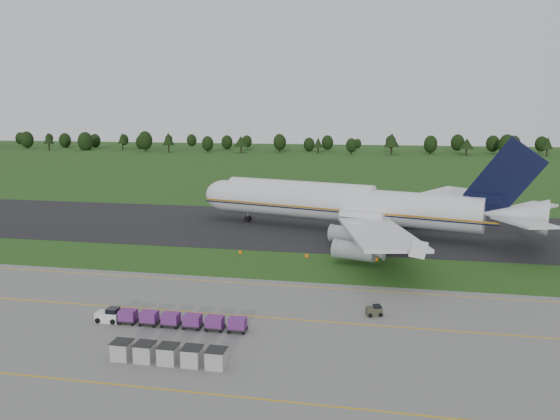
% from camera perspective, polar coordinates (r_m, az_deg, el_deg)
% --- Properties ---
extents(ground, '(600.00, 600.00, 0.00)m').
position_cam_1_polar(ground, '(86.62, -1.58, -5.69)').
color(ground, '#1F4514').
rests_on(ground, ground).
extents(apron, '(300.00, 52.00, 0.06)m').
position_cam_1_polar(apron, '(55.99, -9.36, -15.15)').
color(apron, slate).
rests_on(apron, ground).
extents(taxiway, '(300.00, 40.00, 0.08)m').
position_cam_1_polar(taxiway, '(113.28, 1.47, -1.79)').
color(taxiway, black).
rests_on(taxiway, ground).
extents(apron_markings, '(300.00, 30.20, 0.01)m').
position_cam_1_polar(apron_markings, '(62.01, -7.08, -12.43)').
color(apron_markings, '#D69E0C').
rests_on(apron_markings, apron).
extents(tree_line, '(527.39, 22.06, 11.96)m').
position_cam_1_polar(tree_line, '(302.71, 7.68, 6.99)').
color(tree_line, black).
rests_on(tree_line, ground).
extents(aircraft, '(70.06, 65.83, 19.62)m').
position_cam_1_polar(aircraft, '(109.14, 7.06, 0.64)').
color(aircraft, silver).
rests_on(aircraft, ground).
extents(baggage_train, '(17.78, 1.61, 1.55)m').
position_cam_1_polar(baggage_train, '(63.78, -11.62, -11.09)').
color(baggage_train, silver).
rests_on(baggage_train, apron).
extents(utility_cart, '(2.07, 1.63, 0.99)m').
position_cam_1_polar(utility_cart, '(66.57, 9.80, -10.42)').
color(utility_cart, '#373A28').
rests_on(utility_cart, apron).
extents(uld_row, '(11.45, 1.85, 1.82)m').
position_cam_1_polar(uld_row, '(55.21, -11.59, -14.53)').
color(uld_row, '#A3A3A3').
rests_on(uld_row, apron).
extents(edge_markers, '(23.17, 0.30, 0.60)m').
position_cam_1_polar(edge_markers, '(90.38, 2.81, -4.83)').
color(edge_markers, '#FF6608').
rests_on(edge_markers, ground).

